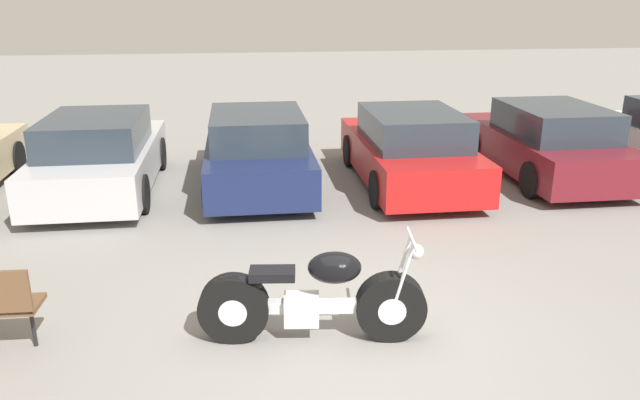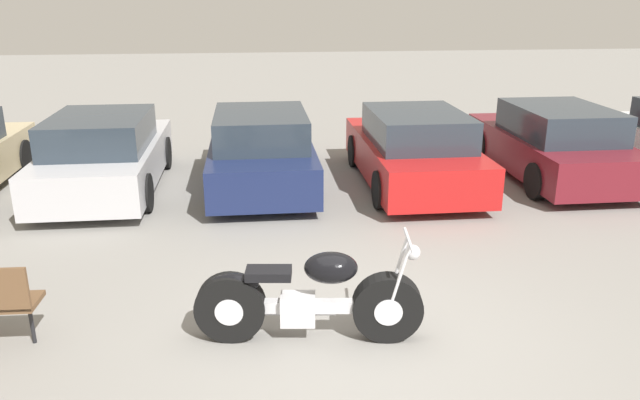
{
  "view_description": "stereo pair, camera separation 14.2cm",
  "coord_description": "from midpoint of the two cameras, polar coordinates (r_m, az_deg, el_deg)",
  "views": [
    {
      "loc": [
        -1.08,
        -5.36,
        3.31
      ],
      "look_at": [
        -0.13,
        1.83,
        0.85
      ],
      "focal_mm": 35.0,
      "sensor_mm": 36.0,
      "label": 1
    },
    {
      "loc": [
        -0.94,
        -5.38,
        3.31
      ],
      "look_at": [
        -0.13,
        1.83,
        0.85
      ],
      "focal_mm": 35.0,
      "sensor_mm": 36.0,
      "label": 2
    }
  ],
  "objects": [
    {
      "name": "parked_car_silver",
      "position": [
        11.24,
        -19.82,
        3.81
      ],
      "size": [
        1.82,
        4.06,
        1.34
      ],
      "color": "#BCBCC1",
      "rests_on": "ground_plane"
    },
    {
      "name": "ground_plane",
      "position": [
        6.39,
        2.75,
        -12.5
      ],
      "size": [
        60.0,
        60.0,
        0.0
      ],
      "primitive_type": "plane",
      "color": "gray"
    },
    {
      "name": "parked_car_maroon",
      "position": [
        12.23,
        19.72,
        4.96
      ],
      "size": [
        1.82,
        4.06,
        1.34
      ],
      "color": "maroon",
      "rests_on": "ground_plane"
    },
    {
      "name": "parked_car_navy",
      "position": [
        10.97,
        -6.12,
        4.48
      ],
      "size": [
        1.82,
        4.06,
        1.34
      ],
      "color": "#19234C",
      "rests_on": "ground_plane"
    },
    {
      "name": "motorcycle",
      "position": [
        6.16,
        -1.5,
        -9.02
      ],
      "size": [
        2.24,
        0.7,
        1.07
      ],
      "color": "black",
      "rests_on": "ground_plane"
    },
    {
      "name": "parked_car_red",
      "position": [
        11.11,
        7.79,
        4.59
      ],
      "size": [
        1.82,
        4.06,
        1.34
      ],
      "color": "red",
      "rests_on": "ground_plane"
    }
  ]
}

